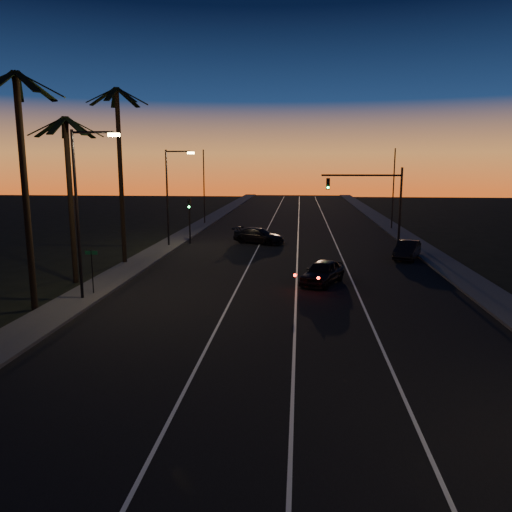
# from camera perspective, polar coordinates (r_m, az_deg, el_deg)

# --- Properties ---
(road) EXTENTS (20.00, 170.00, 0.01)m
(road) POSITION_cam_1_polar(r_m,az_deg,el_deg) (35.90, 3.91, -1.23)
(road) COLOR black
(road) RESTS_ON ground
(sidewalk_left) EXTENTS (2.40, 170.00, 0.16)m
(sidewalk_left) POSITION_cam_1_polar(r_m,az_deg,el_deg) (37.78, -13.33, -0.79)
(sidewalk_left) COLOR #3E3E3B
(sidewalk_left) RESTS_ON ground
(sidewalk_right) EXTENTS (2.40, 170.00, 0.16)m
(sidewalk_right) POSITION_cam_1_polar(r_m,az_deg,el_deg) (37.40, 21.34, -1.35)
(sidewalk_right) COLOR #3E3E3B
(sidewalk_right) RESTS_ON ground
(lane_stripe_left) EXTENTS (0.12, 160.00, 0.01)m
(lane_stripe_left) POSITION_cam_1_polar(r_m,az_deg,el_deg) (36.07, -0.86, -1.13)
(lane_stripe_left) COLOR silver
(lane_stripe_left) RESTS_ON road
(lane_stripe_mid) EXTENTS (0.12, 160.00, 0.01)m
(lane_stripe_mid) POSITION_cam_1_polar(r_m,az_deg,el_deg) (35.89, 4.71, -1.23)
(lane_stripe_mid) COLOR silver
(lane_stripe_mid) RESTS_ON road
(lane_stripe_right) EXTENTS (0.12, 160.00, 0.01)m
(lane_stripe_right) POSITION_cam_1_polar(r_m,az_deg,el_deg) (36.05, 10.28, -1.31)
(lane_stripe_right) COLOR silver
(lane_stripe_right) RESTS_ON road
(palm_near) EXTENTS (4.25, 4.16, 11.53)m
(palm_near) POSITION_cam_1_polar(r_m,az_deg,el_deg) (26.67, -25.06, 9.09)
(palm_near) COLOR black
(palm_near) RESTS_ON ground
(palm_mid) EXTENTS (4.25, 4.16, 10.03)m
(palm_mid) POSITION_cam_1_polar(r_m,az_deg,el_deg) (32.29, -20.56, 8.01)
(palm_mid) COLOR black
(palm_mid) RESTS_ON ground
(palm_far) EXTENTS (4.25, 4.16, 12.53)m
(palm_far) POSITION_cam_1_polar(r_m,az_deg,el_deg) (37.43, -15.30, 10.63)
(palm_far) COLOR black
(palm_far) RESTS_ON ground
(streetlight_left_near) EXTENTS (2.55, 0.26, 9.00)m
(streetlight_left_near) POSITION_cam_1_polar(r_m,az_deg,el_deg) (27.66, -19.29, 5.86)
(streetlight_left_near) COLOR black
(streetlight_left_near) RESTS_ON ground
(streetlight_left_far) EXTENTS (2.55, 0.26, 8.50)m
(streetlight_left_far) POSITION_cam_1_polar(r_m,az_deg,el_deg) (44.67, -9.74, 7.47)
(streetlight_left_far) COLOR black
(streetlight_left_far) RESTS_ON ground
(street_sign) EXTENTS (0.70, 0.06, 2.60)m
(street_sign) POSITION_cam_1_polar(r_m,az_deg,el_deg) (29.09, -18.23, -1.18)
(street_sign) COLOR black
(street_sign) RESTS_ON ground
(signal_mast) EXTENTS (7.10, 0.41, 7.00)m
(signal_mast) POSITION_cam_1_polar(r_m,az_deg,el_deg) (45.68, 13.31, 7.06)
(signal_mast) COLOR black
(signal_mast) RESTS_ON ground
(signal_post) EXTENTS (0.28, 0.37, 4.20)m
(signal_post) POSITION_cam_1_polar(r_m,az_deg,el_deg) (46.47, -7.62, 4.96)
(signal_post) COLOR black
(signal_post) RESTS_ON ground
(far_pole_left) EXTENTS (0.14, 0.14, 9.00)m
(far_pole_left) POSITION_cam_1_polar(r_m,az_deg,el_deg) (61.33, -5.97, 7.80)
(far_pole_left) COLOR black
(far_pole_left) RESTS_ON ground
(far_pole_right) EXTENTS (0.14, 0.14, 9.00)m
(far_pole_right) POSITION_cam_1_polar(r_m,az_deg,el_deg) (58.15, 15.42, 7.35)
(far_pole_right) COLOR black
(far_pole_right) RESTS_ON ground
(lead_car) EXTENTS (3.38, 4.97, 1.44)m
(lead_car) POSITION_cam_1_polar(r_m,az_deg,el_deg) (30.86, 7.61, -1.85)
(lead_car) COLOR black
(lead_car) RESTS_ON road
(right_car) EXTENTS (2.92, 4.51, 1.40)m
(right_car) POSITION_cam_1_polar(r_m,az_deg,el_deg) (40.44, 16.90, 0.68)
(right_car) COLOR black
(right_car) RESTS_ON road
(cross_car) EXTENTS (5.31, 3.85, 1.43)m
(cross_car) POSITION_cam_1_polar(r_m,az_deg,el_deg) (46.30, 0.33, 2.33)
(cross_car) COLOR black
(cross_car) RESTS_ON road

